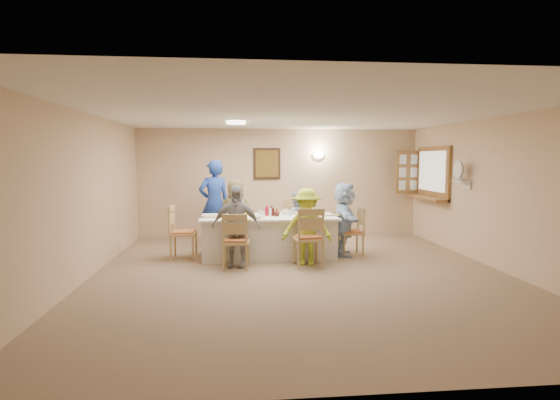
{
  "coord_description": "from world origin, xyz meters",
  "views": [
    {
      "loc": [
        -0.99,
        -6.62,
        1.81
      ],
      "look_at": [
        -0.2,
        1.4,
        1.05
      ],
      "focal_mm": 28.0,
      "sensor_mm": 36.0,
      "label": 1
    }
  ],
  "objects": [
    {
      "name": "chair_right_end",
      "position": [
        1.13,
        1.32,
        0.45
      ],
      "size": [
        0.45,
        0.45,
        0.9
      ],
      "primitive_type": null,
      "rotation": [
        0.0,
        0.0,
        -1.53
      ],
      "color": "tan",
      "rests_on": "ground"
    },
    {
      "name": "ceiling_light",
      "position": [
        -1.0,
        1.5,
        2.47
      ],
      "size": [
        0.36,
        0.36,
        0.05
      ],
      "primitive_type": "cylinder",
      "color": "white",
      "rests_on": "room_walls"
    },
    {
      "name": "plate_le",
      "position": [
        -1.52,
        1.32,
        0.77
      ],
      "size": [
        0.24,
        0.24,
        0.02
      ],
      "primitive_type": "cylinder",
      "color": "white",
      "rests_on": "dining_table"
    },
    {
      "name": "napkin_br",
      "position": [
        0.36,
        1.69,
        0.77
      ],
      "size": [
        0.15,
        0.15,
        0.01
      ],
      "primitive_type": "cube",
      "color": "#F2FF35",
      "rests_on": "dining_table"
    },
    {
      "name": "diner_right_end",
      "position": [
        1.0,
        1.32,
        0.69
      ],
      "size": [
        1.41,
        0.82,
        1.38
      ],
      "primitive_type": "imported",
      "rotation": [
        0.0,
        0.0,
        1.4
      ],
      "color": "#B8D3F4",
      "rests_on": "ground"
    },
    {
      "name": "condiment_brown",
      "position": [
        -0.36,
        1.4,
        0.86
      ],
      "size": [
        0.12,
        0.12,
        0.21
      ],
      "primitive_type": "imported",
      "rotation": [
        0.0,
        0.0,
        0.13
      ],
      "color": "#441912",
      "rests_on": "dining_table"
    },
    {
      "name": "chair_left_end",
      "position": [
        -1.97,
        1.32,
        0.49
      ],
      "size": [
        0.5,
        0.5,
        0.98
      ],
      "primitive_type": null,
      "rotation": [
        0.0,
        0.0,
        1.51
      ],
      "color": "tan",
      "rests_on": "ground"
    },
    {
      "name": "plate_re",
      "position": [
        0.7,
        1.32,
        0.77
      ],
      "size": [
        0.24,
        0.24,
        0.02
      ],
      "primitive_type": "cylinder",
      "color": "white",
      "rests_on": "dining_table"
    },
    {
      "name": "napkin_fr",
      "position": [
        0.36,
        0.85,
        0.77
      ],
      "size": [
        0.13,
        0.13,
        0.01
      ],
      "primitive_type": "cube",
      "color": "#F2FF35",
      "rests_on": "dining_table"
    },
    {
      "name": "diner_back_right",
      "position": [
        0.18,
        2.0,
        0.58
      ],
      "size": [
        0.58,
        0.45,
        1.16
      ],
      "primitive_type": "imported",
      "rotation": [
        0.0,
        0.0,
        3.13
      ],
      "color": "#8A9BAB",
      "rests_on": "ground"
    },
    {
      "name": "diner_front_right",
      "position": [
        0.18,
        0.64,
        0.66
      ],
      "size": [
        1.04,
        0.83,
        1.31
      ],
      "primitive_type": "imported",
      "rotation": [
        0.0,
        0.0,
        -0.21
      ],
      "color": "#B3D02D",
      "rests_on": "ground"
    },
    {
      "name": "placemat_fr",
      "position": [
        0.18,
        0.9,
        0.76
      ],
      "size": [
        0.38,
        0.28,
        0.01
      ],
      "primitive_type": "cube",
      "color": "#472B19",
      "rests_on": "dining_table"
    },
    {
      "name": "placemat_le",
      "position": [
        -1.52,
        1.32,
        0.76
      ],
      "size": [
        0.33,
        0.24,
        0.01
      ],
      "primitive_type": "cube",
      "color": "#472B19",
      "rests_on": "dining_table"
    },
    {
      "name": "drinking_glass",
      "position": [
        -0.57,
        1.37,
        0.82
      ],
      "size": [
        0.07,
        0.07,
        0.1
      ],
      "primitive_type": "cylinder",
      "color": "silver",
      "rests_on": "dining_table"
    },
    {
      "name": "wall_picture",
      "position": [
        -0.3,
        3.46,
        1.7
      ],
      "size": [
        0.62,
        0.05,
        0.72
      ],
      "color": "#341E12",
      "rests_on": "room_walls"
    },
    {
      "name": "condiment_malt",
      "position": [
        -0.27,
        1.31,
        0.83
      ],
      "size": [
        0.18,
        0.18,
        0.14
      ],
      "primitive_type": "imported",
      "rotation": [
        0.0,
        0.0,
        -0.38
      ],
      "color": "#441912",
      "rests_on": "dining_table"
    },
    {
      "name": "plate_br",
      "position": [
        0.18,
        1.74,
        0.77
      ],
      "size": [
        0.23,
        0.23,
        0.01
      ],
      "primitive_type": "cylinder",
      "color": "white",
      "rests_on": "dining_table"
    },
    {
      "name": "chair_back_left",
      "position": [
        -1.02,
        2.12,
        0.44
      ],
      "size": [
        0.48,
        0.48,
        0.89
      ],
      "primitive_type": null,
      "rotation": [
        0.0,
        0.0,
        -0.14
      ],
      "color": "tan",
      "rests_on": "ground"
    },
    {
      "name": "bowl_a",
      "position": [
        -0.65,
        1.05,
        0.79
      ],
      "size": [
        0.38,
        0.38,
        0.05
      ],
      "primitive_type": "imported",
      "rotation": [
        0.0,
        0.0,
        -0.42
      ],
      "color": "white",
      "rests_on": "dining_table"
    },
    {
      "name": "placemat_bl",
      "position": [
        -1.02,
        1.74,
        0.76
      ],
      "size": [
        0.34,
        0.25,
        0.01
      ],
      "primitive_type": "cube",
      "color": "#472B19",
      "rests_on": "dining_table"
    },
    {
      "name": "bowl_b",
      "position": [
        -0.07,
        1.61,
        0.79
      ],
      "size": [
        0.29,
        0.29,
        0.06
      ],
      "primitive_type": "imported",
      "rotation": [
        0.0,
        0.0,
        -0.28
      ],
      "color": "white",
      "rests_on": "dining_table"
    },
    {
      "name": "chair_back_right",
      "position": [
        0.18,
        2.12,
        0.5
      ],
      "size": [
        0.51,
        0.51,
        1.0
      ],
      "primitive_type": null,
      "rotation": [
        0.0,
        0.0,
        0.06
      ],
      "color": "tan",
      "rests_on": "ground"
    },
    {
      "name": "condiment_ketchup",
      "position": [
        -0.45,
        1.37,
        0.87
      ],
      "size": [
        0.13,
        0.13,
        0.22
      ],
      "primitive_type": "imported",
      "rotation": [
        0.0,
        0.0,
        0.3
      ],
      "color": "#AA0E21",
      "rests_on": "dining_table"
    },
    {
      "name": "plate_bl",
      "position": [
        -1.02,
        1.74,
        0.77
      ],
      "size": [
        0.25,
        0.25,
        0.02
      ],
      "primitive_type": "cylinder",
      "color": "white",
      "rests_on": "dining_table"
    },
    {
      "name": "placemat_fl",
      "position": [
        -1.02,
        0.9,
        0.76
      ],
      "size": [
        0.36,
        0.26,
        0.01
      ],
      "primitive_type": "cube",
      "color": "#472B19",
      "rests_on": "dining_table"
    },
    {
      "name": "fan_shelf",
      "position": [
        3.13,
        1.05,
        1.4
      ],
      "size": [
        0.22,
        0.36,
        0.03
      ],
      "primitive_type": "cube",
      "color": "white",
      "rests_on": "room_walls"
    },
    {
      "name": "caregiver",
      "position": [
        -1.47,
        2.47,
        0.9
      ],
      "size": [
        0.93,
        0.85,
        1.79
      ],
      "primitive_type": "imported",
      "rotation": [
        0.0,
        0.0,
        3.49
      ],
      "color": "#1F3C97",
      "rests_on": "ground"
    },
    {
      "name": "teacup_b",
      "position": [
        -0.04,
        1.82,
        0.8
      ],
      "size": [
        0.14,
        0.14,
        0.08
      ],
      "primitive_type": "imported",
      "rotation": [
        0.0,
        0.0,
        -0.39
      ],
      "color": "white",
      "rests_on": "dining_table"
    },
    {
      "name": "chair_front_left",
      "position": [
        -1.02,
        0.52,
        0.47
      ],
      "size": [
        0.49,
        0.49,
        0.94
      ],
      "primitive_type": null,
      "rotation": [
        0.0,
        0.0,
        3.04
      ],
      "color": "tan",
      "rests_on": "ground"
    },
    {
      "name": "diner_front_left",
      "position": [
        -1.02,
        0.64,
        0.69
      ],
      "size": [
        0.9,
        0.55,
        1.38
      ],
      "primitive_type": "imported",
      "rotation": [
        0.0,
        0.0,
        -0.13
      ],
      "color": "#A5A5A5",
      "rests_on": "ground"
    },
    {
      "name": "room_walls",
      "position": [
        0.0,
        0.0,
        1.51
      ],
      "size": [
        7.0,
        7.0,
        7.0
      ],
      "color": "beige",
      "rests_on": "ground"
    },
    {
      "name": "napkin_re",
      "position": [
        0.88,
        1.27,
        0.77
      ],
      "size": [
        0.14,
        0.14,
        0.01
      ],
      "primitive_type": "cube",
      "color": "#F2FF35",
      "rests_on": "dining_table"
    },
    {
      "name": "wall_sconce",
      "position": [
        0.9,
        3.44,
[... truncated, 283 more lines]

